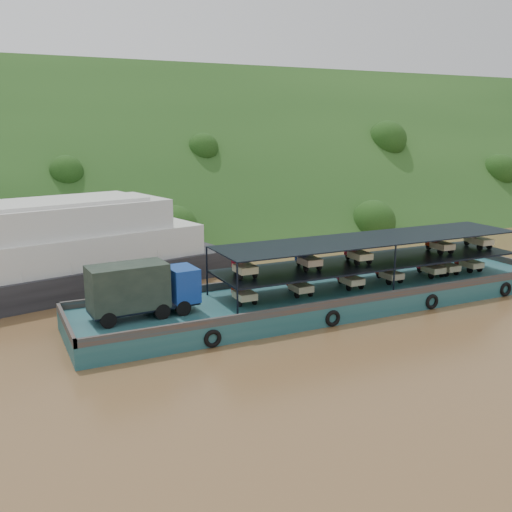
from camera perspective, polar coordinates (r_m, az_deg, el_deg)
name	(u,v)px	position (r m, az deg, el deg)	size (l,w,h in m)	color
ground	(301,307)	(39.70, 4.50, -5.10)	(160.00, 160.00, 0.00)	brown
hillside	(156,226)	(72.25, -9.94, 2.93)	(140.00, 28.00, 28.00)	#183714
cargo_barge	(318,293)	(39.16, 6.20, -3.70)	(35.00, 7.18, 4.54)	#15464B
passenger_ferry	(4,259)	(44.42, -23.86, -0.25)	(35.08, 15.76, 6.89)	black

